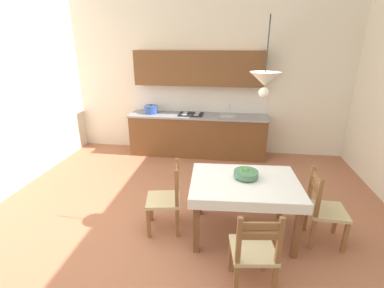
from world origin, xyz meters
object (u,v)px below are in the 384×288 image
(dining_chair_window_side, at_px, (324,210))
(dining_chair_camera_side, at_px, (254,252))
(dining_chair_tv_side, at_px, (166,199))
(fruit_bowl, at_px, (246,174))
(kitchen_cabinetry, at_px, (198,116))
(dining_table, at_px, (244,190))
(pendant_lamp, at_px, (265,80))

(dining_chair_window_side, distance_m, dining_chair_camera_side, 1.22)
(dining_chair_camera_side, xyz_separation_m, dining_chair_tv_side, (-1.05, 0.82, 0.00))
(dining_chair_camera_side, bearing_deg, fruit_bowl, 93.85)
(dining_chair_tv_side, relative_size, fruit_bowl, 3.10)
(dining_chair_window_side, distance_m, fruit_bowl, 1.02)
(dining_chair_window_side, relative_size, dining_chair_tv_side, 1.00)
(kitchen_cabinetry, xyz_separation_m, dining_chair_window_side, (1.87, -2.67, -0.41))
(kitchen_cabinetry, relative_size, dining_chair_tv_side, 3.14)
(dining_table, distance_m, dining_chair_window_side, 0.97)
(dining_table, bearing_deg, dining_chair_camera_side, -85.13)
(dining_table, xyz_separation_m, dining_chair_tv_side, (-0.98, -0.04, -0.18))
(kitchen_cabinetry, relative_size, pendant_lamp, 3.63)
(dining_chair_window_side, distance_m, dining_chair_tv_side, 1.93)
(dining_table, height_order, pendant_lamp, pendant_lamp)
(dining_table, xyz_separation_m, dining_chair_window_side, (0.95, -0.01, -0.18))
(dining_chair_camera_side, bearing_deg, pendant_lamp, 86.59)
(dining_chair_tv_side, bearing_deg, pendant_lamp, -1.60)
(dining_chair_tv_side, bearing_deg, dining_table, 2.47)
(fruit_bowl, bearing_deg, pendant_lamp, -54.55)
(dining_table, relative_size, fruit_bowl, 4.56)
(fruit_bowl, distance_m, pendant_lamp, 1.17)
(dining_chair_window_side, bearing_deg, dining_chair_camera_side, -136.06)
(kitchen_cabinetry, distance_m, dining_chair_window_side, 3.29)
(dining_table, distance_m, dining_chair_tv_side, 1.00)
(dining_table, distance_m, dining_chair_camera_side, 0.88)
(pendant_lamp, bearing_deg, dining_chair_tv_side, 178.40)
(pendant_lamp, bearing_deg, fruit_bowl, 125.45)
(dining_chair_tv_side, height_order, fruit_bowl, dining_chair_tv_side)
(dining_chair_camera_side, relative_size, dining_chair_tv_side, 1.00)
(dining_chair_window_side, relative_size, dining_chair_camera_side, 1.00)
(dining_table, height_order, dining_chair_window_side, dining_chair_window_side)
(dining_chair_window_side, bearing_deg, fruit_bowl, 174.50)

